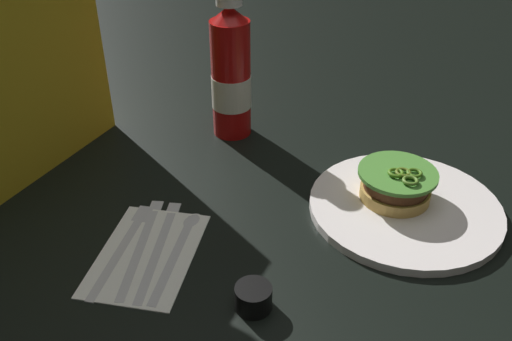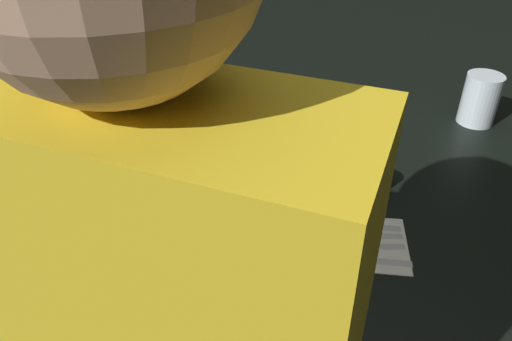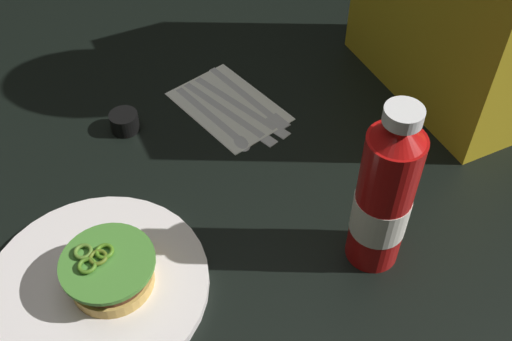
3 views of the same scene
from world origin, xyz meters
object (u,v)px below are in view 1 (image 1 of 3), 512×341
object	(u,v)px
burger_sandwich	(396,184)
condiment_cup	(253,298)
dinner_plate	(405,207)
steak_knife	(143,238)
napkin	(147,254)
ketchup_bottle	(231,76)
butter_knife	(161,240)
fork_utensil	(126,239)
spoon_utensil	(180,241)

from	to	relation	value
burger_sandwich	condiment_cup	bearing A→B (deg)	159.88
dinner_plate	steak_knife	xyz separation A→B (m)	(-0.22, 0.31, -0.00)
napkin	ketchup_bottle	bearing A→B (deg)	8.58
dinner_plate	ketchup_bottle	world-z (taller)	ketchup_bottle
condiment_cup	butter_knife	distance (m)	0.17
fork_utensil	dinner_plate	bearing A→B (deg)	-54.52
butter_knife	dinner_plate	bearing A→B (deg)	-52.86
dinner_plate	burger_sandwich	distance (m)	0.04
ketchup_bottle	condiment_cup	world-z (taller)	ketchup_bottle
condiment_cup	fork_utensil	size ratio (longest dim) A/B	0.23
condiment_cup	butter_knife	world-z (taller)	condiment_cup
burger_sandwich	condiment_cup	size ratio (longest dim) A/B	2.57
dinner_plate	spoon_utensil	distance (m)	0.33
condiment_cup	napkin	xyz separation A→B (m)	(0.02, 0.17, -0.01)
ketchup_bottle	napkin	xyz separation A→B (m)	(-0.34, -0.05, -0.11)
spoon_utensil	fork_utensil	bearing A→B (deg)	111.92
napkin	spoon_utensil	bearing A→B (deg)	-37.74
condiment_cup	spoon_utensil	bearing A→B (deg)	67.06
burger_sandwich	condiment_cup	world-z (taller)	burger_sandwich
burger_sandwich	fork_utensil	distance (m)	0.39
ketchup_bottle	steak_knife	xyz separation A→B (m)	(-0.32, -0.03, -0.10)
steak_knife	ketchup_bottle	bearing A→B (deg)	5.40
condiment_cup	butter_knife	xyz separation A→B (m)	(0.05, 0.16, -0.01)
steak_knife	fork_utensil	world-z (taller)	same
butter_knife	fork_utensil	bearing A→B (deg)	113.00
burger_sandwich	steak_knife	distance (m)	0.37
condiment_cup	ketchup_bottle	bearing A→B (deg)	31.01
dinner_plate	fork_utensil	xyz separation A→B (m)	(-0.23, 0.33, -0.00)
napkin	condiment_cup	bearing A→B (deg)	-97.40
ketchup_bottle	condiment_cup	size ratio (longest dim) A/B	5.58
napkin	spoon_utensil	distance (m)	0.05
dinner_plate	burger_sandwich	world-z (taller)	burger_sandwich
condiment_cup	spoon_utensil	distance (m)	0.15
ketchup_bottle	fork_utensil	bearing A→B (deg)	-178.08
butter_knife	steak_knife	size ratio (longest dim) A/B	1.01
steak_knife	fork_utensil	size ratio (longest dim) A/B	1.02
dinner_plate	spoon_utensil	bearing A→B (deg)	128.53
burger_sandwich	spoon_utensil	world-z (taller)	burger_sandwich
spoon_utensil	steak_knife	distance (m)	0.05
burger_sandwich	fork_utensil	bearing A→B (deg)	128.11
spoon_utensil	steak_knife	bearing A→B (deg)	107.50
spoon_utensil	butter_knife	xyz separation A→B (m)	(-0.01, 0.03, -0.00)
fork_utensil	spoon_utensil	bearing A→B (deg)	-68.08
ketchup_bottle	fork_utensil	xyz separation A→B (m)	(-0.33, -0.01, -0.10)
napkin	fork_utensil	size ratio (longest dim) A/B	0.98
ketchup_bottle	condiment_cup	distance (m)	0.43
condiment_cup	steak_knife	world-z (taller)	condiment_cup
spoon_utensil	butter_knife	size ratio (longest dim) A/B	0.90
condiment_cup	napkin	world-z (taller)	condiment_cup
dinner_plate	condiment_cup	size ratio (longest dim) A/B	6.25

